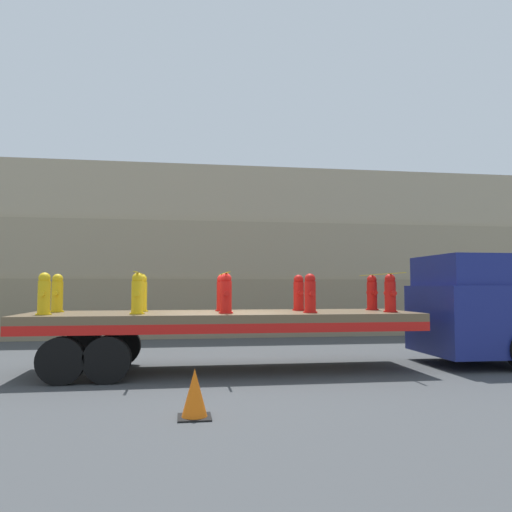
{
  "coord_description": "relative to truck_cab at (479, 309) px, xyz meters",
  "views": [
    {
      "loc": [
        -0.98,
        -11.65,
        1.93
      ],
      "look_at": [
        0.76,
        0.0,
        2.67
      ],
      "focal_mm": 35.0,
      "sensor_mm": 36.0,
      "label": 1
    }
  ],
  "objects": [
    {
      "name": "fire_hydrant_yellow_far_0",
      "position": [
        -10.31,
        0.56,
        0.41
      ],
      "size": [
        0.32,
        0.5,
        0.89
      ],
      "color": "gold",
      "rests_on": "flatbed_trailer"
    },
    {
      "name": "fire_hydrant_yellow_near_0",
      "position": [
        -10.31,
        -0.56,
        0.41
      ],
      "size": [
        0.32,
        0.5,
        0.89
      ],
      "color": "gold",
      "rests_on": "flatbed_trailer"
    },
    {
      "name": "ground_plane",
      "position": [
        -6.46,
        0.0,
        -1.38
      ],
      "size": [
        120.0,
        120.0,
        0.0
      ],
      "primitive_type": "plane",
      "color": "#3F4244"
    },
    {
      "name": "flatbed_trailer",
      "position": [
        -7.03,
        0.0,
        -0.28
      ],
      "size": [
        8.9,
        2.66,
        1.35
      ],
      "color": "brown",
      "rests_on": "ground_plane"
    },
    {
      "name": "fire_hydrant_red_far_4",
      "position": [
        -2.61,
        0.56,
        0.41
      ],
      "size": [
        0.32,
        0.5,
        0.89
      ],
      "color": "red",
      "rests_on": "flatbed_trailer"
    },
    {
      "name": "truck_cab",
      "position": [
        0.0,
        0.0,
        0.0
      ],
      "size": [
        2.7,
        2.67,
        2.72
      ],
      "color": "navy",
      "rests_on": "ground_plane"
    },
    {
      "name": "cargo_strap_middle",
      "position": [
        -6.46,
        0.0,
        0.87
      ],
      "size": [
        0.05,
        2.77,
        0.01
      ],
      "color": "yellow",
      "rests_on": "fire_hydrant_red_near_2"
    },
    {
      "name": "fire_hydrant_red_near_3",
      "position": [
        -4.53,
        -0.56,
        0.41
      ],
      "size": [
        0.32,
        0.5,
        0.89
      ],
      "color": "red",
      "rests_on": "flatbed_trailer"
    },
    {
      "name": "cargo_strap_front",
      "position": [
        -2.61,
        0.0,
        0.87
      ],
      "size": [
        0.05,
        2.77,
        0.01
      ],
      "color": "yellow",
      "rests_on": "fire_hydrant_red_near_4"
    },
    {
      "name": "fire_hydrant_red_near_2",
      "position": [
        -6.46,
        -0.56,
        0.41
      ],
      "size": [
        0.32,
        0.5,
        0.89
      ],
      "color": "red",
      "rests_on": "flatbed_trailer"
    },
    {
      "name": "fire_hydrant_yellow_near_1",
      "position": [
        -8.38,
        -0.56,
        0.41
      ],
      "size": [
        0.32,
        0.5,
        0.89
      ],
      "color": "gold",
      "rests_on": "flatbed_trailer"
    },
    {
      "name": "cargo_strap_rear",
      "position": [
        -8.38,
        0.0,
        0.87
      ],
      "size": [
        0.05,
        2.77,
        0.01
      ],
      "color": "yellow",
      "rests_on": "fire_hydrant_yellow_near_1"
    },
    {
      "name": "fire_hydrant_yellow_far_1",
      "position": [
        -8.38,
        0.56,
        0.41
      ],
      "size": [
        0.32,
        0.5,
        0.89
      ],
      "color": "gold",
      "rests_on": "flatbed_trailer"
    },
    {
      "name": "fire_hydrant_red_near_4",
      "position": [
        -2.61,
        -0.56,
        0.41
      ],
      "size": [
        0.32,
        0.5,
        0.89
      ],
      "color": "red",
      "rests_on": "flatbed_trailer"
    },
    {
      "name": "fire_hydrant_red_far_3",
      "position": [
        -4.53,
        0.56,
        0.41
      ],
      "size": [
        0.32,
        0.5,
        0.89
      ],
      "color": "red",
      "rests_on": "flatbed_trailer"
    },
    {
      "name": "traffic_cone",
      "position": [
        -7.23,
        -4.1,
        -1.02
      ],
      "size": [
        0.5,
        0.5,
        0.72
      ],
      "color": "black",
      "rests_on": "ground_plane"
    },
    {
      "name": "rock_cliff",
      "position": [
        -6.46,
        8.97,
        1.99
      ],
      "size": [
        60.0,
        3.3,
        6.73
      ],
      "color": "gray",
      "rests_on": "ground_plane"
    },
    {
      "name": "fire_hydrant_red_far_2",
      "position": [
        -6.46,
        0.56,
        0.41
      ],
      "size": [
        0.32,
        0.5,
        0.89
      ],
      "color": "red",
      "rests_on": "flatbed_trailer"
    }
  ]
}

